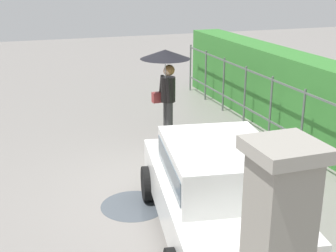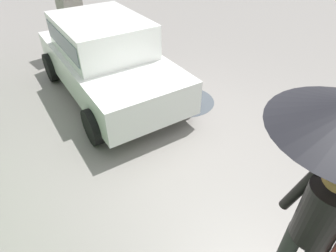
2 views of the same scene
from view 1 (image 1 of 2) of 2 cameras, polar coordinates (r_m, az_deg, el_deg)
ground_plane at (r=8.79m, az=0.66°, el=-6.76°), size 40.00×40.00×0.00m
car at (r=6.77m, az=6.00°, el=-7.40°), size 3.93×2.34×1.48m
pedestrian at (r=10.59m, az=-0.25°, el=6.90°), size 1.13×1.13×2.09m
fence_section at (r=9.91m, az=16.19°, el=0.60°), size 12.47×0.05×1.50m
hedge_row at (r=10.31m, az=19.62°, el=1.65°), size 13.42×0.90×1.90m
puddle_near at (r=7.94m, az=-4.25°, el=-9.72°), size 1.11×1.11×0.00m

